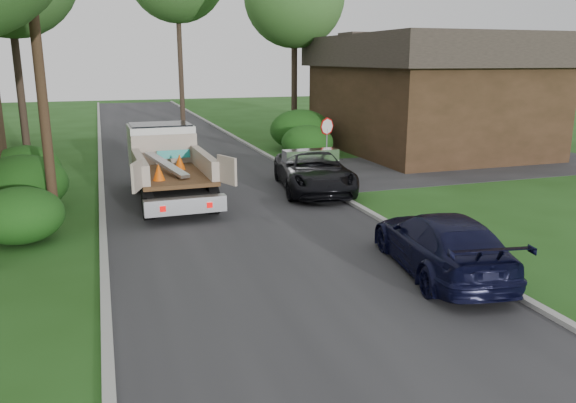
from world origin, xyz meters
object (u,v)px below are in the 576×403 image
(flatbed_truck, at_px, (166,158))
(black_pickup, at_px, (314,171))
(house_right, at_px, (425,92))
(utility_pole, at_px, (38,48))
(navy_suv, at_px, (441,243))
(stop_sign, at_px, (327,134))

(flatbed_truck, height_order, black_pickup, flatbed_truck)
(house_right, height_order, flatbed_truck, house_right)
(utility_pole, distance_m, flatbed_truck, 5.86)
(utility_pole, xyz_separation_m, black_pickup, (9.08, 1.34, -4.42))
(flatbed_truck, height_order, navy_suv, flatbed_truck)
(utility_pole, bearing_deg, black_pickup, 8.39)
(house_right, relative_size, black_pickup, 2.40)
(stop_sign, bearing_deg, house_right, 32.66)
(stop_sign, bearing_deg, black_pickup, -120.84)
(utility_pole, bearing_deg, flatbed_truck, 33.38)
(utility_pole, distance_m, black_pickup, 10.19)
(house_right, bearing_deg, stop_sign, -147.34)
(stop_sign, xyz_separation_m, black_pickup, (-1.60, -2.68, -1.03))
(stop_sign, bearing_deg, utility_pole, -159.38)
(stop_sign, bearing_deg, navy_suv, -98.92)
(stop_sign, xyz_separation_m, navy_suv, (-1.80, -11.50, -1.07))
(flatbed_truck, bearing_deg, stop_sign, 11.56)
(black_pickup, bearing_deg, house_right, 49.16)
(house_right, xyz_separation_m, flatbed_truck, (-14.77, -6.57, -1.80))
(house_right, distance_m, flatbed_truck, 16.27)
(stop_sign, relative_size, utility_pole, 0.25)
(utility_pole, xyz_separation_m, flatbed_truck, (3.71, 2.44, -3.82))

